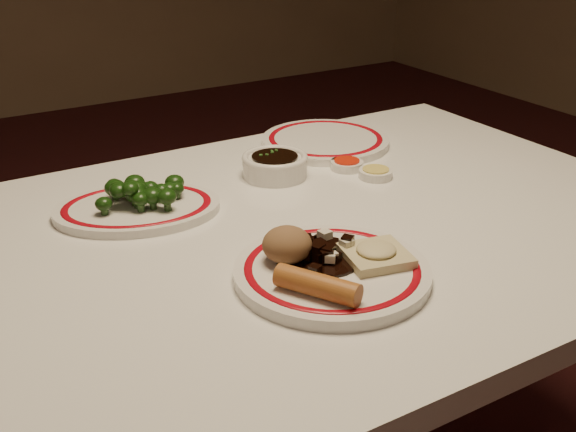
# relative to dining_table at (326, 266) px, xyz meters

# --- Properties ---
(dining_table) EXTENTS (1.20, 0.90, 0.75)m
(dining_table) POSITION_rel_dining_table_xyz_m (0.00, 0.00, 0.00)
(dining_table) COLOR white
(dining_table) RESTS_ON ground
(main_plate) EXTENTS (0.37, 0.37, 0.02)m
(main_plate) POSITION_rel_dining_table_xyz_m (-0.11, -0.17, 0.10)
(main_plate) COLOR white
(main_plate) RESTS_ON dining_table
(rice_mound) EXTENTS (0.07, 0.07, 0.05)m
(rice_mound) POSITION_rel_dining_table_xyz_m (-0.15, -0.12, 0.14)
(rice_mound) COLOR brown
(rice_mound) RESTS_ON main_plate
(spring_roll) EXTENTS (0.09, 0.12, 0.03)m
(spring_roll) POSITION_rel_dining_table_xyz_m (-0.17, -0.22, 0.13)
(spring_roll) COLOR #AE672A
(spring_roll) RESTS_ON main_plate
(fried_wonton) EXTENTS (0.10, 0.10, 0.02)m
(fried_wonton) POSITION_rel_dining_table_xyz_m (-0.04, -0.19, 0.12)
(fried_wonton) COLOR beige
(fried_wonton) RESTS_ON main_plate
(stirfry_heap) EXTENTS (0.13, 0.13, 0.03)m
(stirfry_heap) POSITION_rel_dining_table_xyz_m (-0.11, -0.14, 0.12)
(stirfry_heap) COLOR black
(stirfry_heap) RESTS_ON main_plate
(broccoli_plate) EXTENTS (0.33, 0.31, 0.02)m
(broccoli_plate) POSITION_rel_dining_table_xyz_m (-0.26, 0.18, 0.10)
(broccoli_plate) COLOR white
(broccoli_plate) RESTS_ON dining_table
(broccoli_pile) EXTENTS (0.16, 0.13, 0.05)m
(broccoli_pile) POSITION_rel_dining_table_xyz_m (-0.26, 0.19, 0.13)
(broccoli_pile) COLOR #23471C
(broccoli_pile) RESTS_ON broccoli_plate
(soy_bowl) EXTENTS (0.12, 0.12, 0.04)m
(soy_bowl) POSITION_rel_dining_table_xyz_m (0.02, 0.21, 0.11)
(soy_bowl) COLOR white
(soy_bowl) RESTS_ON dining_table
(sweet_sour_dish) EXTENTS (0.06, 0.06, 0.02)m
(sweet_sour_dish) POSITION_rel_dining_table_xyz_m (0.16, 0.17, 0.10)
(sweet_sour_dish) COLOR white
(sweet_sour_dish) RESTS_ON dining_table
(mustard_dish) EXTENTS (0.06, 0.06, 0.02)m
(mustard_dish) POSITION_rel_dining_table_xyz_m (0.18, 0.10, 0.10)
(mustard_dish) COLOR white
(mustard_dish) RESTS_ON dining_table
(far_plate) EXTENTS (0.35, 0.35, 0.02)m
(far_plate) POSITION_rel_dining_table_xyz_m (0.21, 0.31, 0.10)
(far_plate) COLOR white
(far_plate) RESTS_ON dining_table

